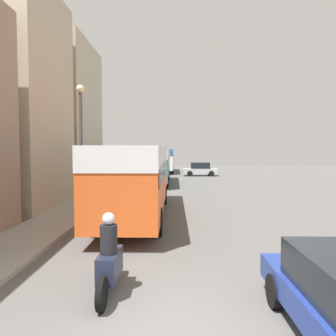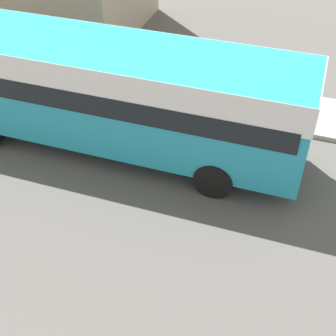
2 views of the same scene
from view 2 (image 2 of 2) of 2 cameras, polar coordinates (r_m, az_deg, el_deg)
bus_following at (r=12.46m, az=-7.68°, el=10.17°), size 2.49×10.68×3.04m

